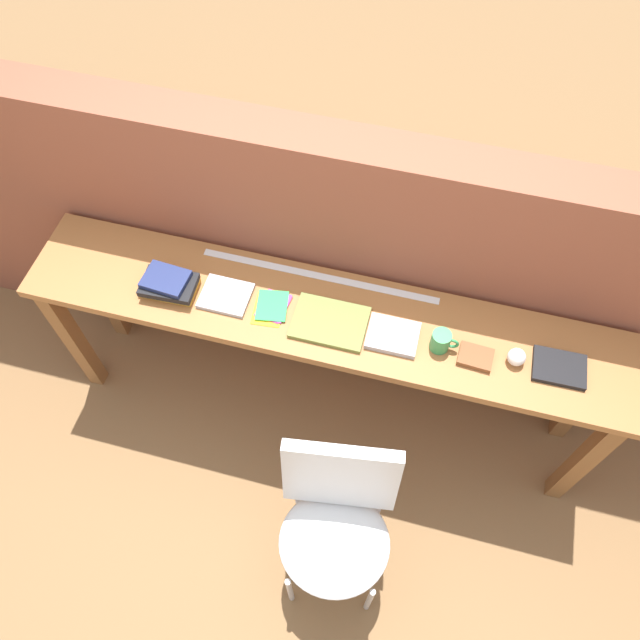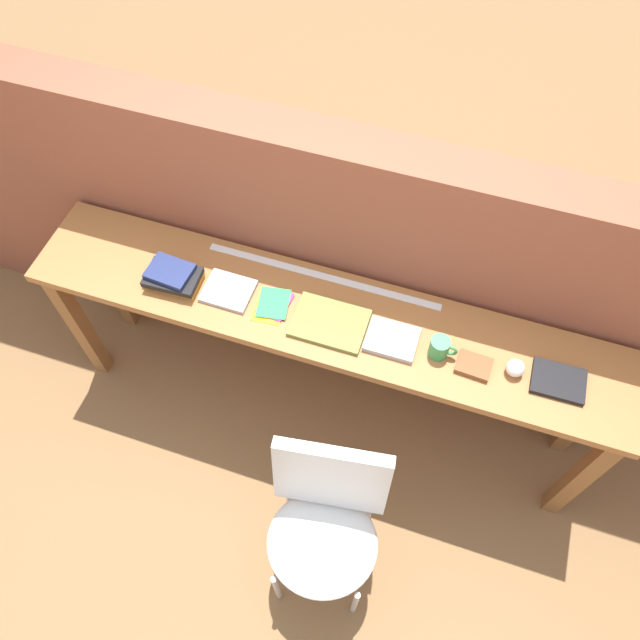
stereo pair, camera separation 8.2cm
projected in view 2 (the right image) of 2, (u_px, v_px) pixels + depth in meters
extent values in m
plane|color=brown|center=(304.00, 456.00, 3.10)|extent=(40.00, 40.00, 0.00)
cube|color=brown|center=(347.00, 269.00, 2.80)|extent=(6.00, 0.20, 1.48)
cube|color=#996033|center=(324.00, 315.00, 2.53)|extent=(2.50, 0.44, 0.04)
cube|color=brown|center=(80.00, 325.00, 3.02)|extent=(0.07, 0.07, 0.84)
cube|color=brown|center=(580.00, 477.00, 2.62)|extent=(0.07, 0.07, 0.84)
cube|color=brown|center=(112.00, 275.00, 3.18)|extent=(0.07, 0.07, 0.84)
cube|color=brown|center=(588.00, 410.00, 2.78)|extent=(0.07, 0.07, 0.84)
ellipsoid|color=silver|center=(322.00, 543.00, 2.45)|extent=(0.50, 0.48, 0.08)
cube|color=silver|center=(331.00, 477.00, 2.34)|extent=(0.45, 0.17, 0.40)
cylinder|color=#B2B2B7|center=(277.00, 588.00, 2.59)|extent=(0.02, 0.02, 0.41)
cylinder|color=#B2B2B7|center=(355.00, 603.00, 2.56)|extent=(0.02, 0.02, 0.41)
cylinder|color=#B2B2B7|center=(292.00, 512.00, 2.75)|extent=(0.02, 0.02, 0.41)
cylinder|color=#B2B2B7|center=(365.00, 526.00, 2.72)|extent=(0.02, 0.02, 0.41)
cube|color=gold|center=(173.00, 279.00, 2.58)|extent=(0.23, 0.14, 0.03)
cube|color=black|center=(173.00, 277.00, 2.55)|extent=(0.23, 0.16, 0.03)
cube|color=navy|center=(170.00, 271.00, 2.53)|extent=(0.19, 0.15, 0.02)
cube|color=#9E9EA3|center=(228.00, 291.00, 2.55)|extent=(0.20, 0.17, 0.02)
cube|color=yellow|center=(270.00, 307.00, 2.52)|extent=(0.13, 0.17, 0.00)
cube|color=#E5334C|center=(275.00, 304.00, 2.53)|extent=(0.13, 0.16, 0.00)
cube|color=purple|center=(276.00, 304.00, 2.52)|extent=(0.11, 0.15, 0.00)
cube|color=green|center=(273.00, 303.00, 2.52)|extent=(0.15, 0.17, 0.00)
cube|color=olive|center=(330.00, 323.00, 2.47)|extent=(0.29, 0.21, 0.02)
cube|color=#9E9EA3|center=(392.00, 339.00, 2.43)|extent=(0.20, 0.16, 0.02)
cylinder|color=#338C4C|center=(439.00, 347.00, 2.37)|extent=(0.08, 0.08, 0.09)
torus|color=#338C4C|center=(451.00, 351.00, 2.36)|extent=(0.06, 0.01, 0.06)
cube|color=brown|center=(474.00, 366.00, 2.37)|extent=(0.14, 0.11, 0.02)
sphere|color=silver|center=(515.00, 368.00, 2.34)|extent=(0.07, 0.07, 0.07)
cube|color=black|center=(558.00, 381.00, 2.33)|extent=(0.20, 0.15, 0.02)
cube|color=silver|center=(322.00, 276.00, 2.60)|extent=(1.01, 0.03, 0.00)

